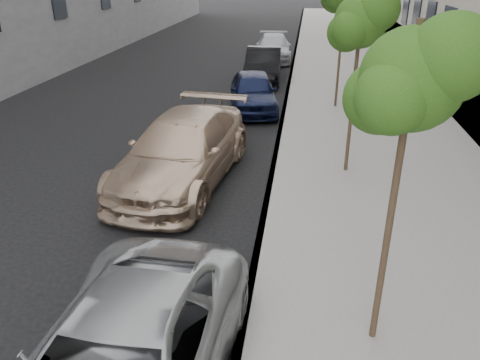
% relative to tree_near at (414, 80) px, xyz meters
% --- Properties ---
extents(sidewalk, '(6.40, 72.00, 0.14)m').
position_rel_tree_near_xyz_m(sidewalk, '(1.07, 22.50, -4.05)').
color(sidewalk, gray).
rests_on(sidewalk, ground).
extents(curb, '(0.15, 72.00, 0.14)m').
position_rel_tree_near_xyz_m(curb, '(-2.05, 22.50, -4.05)').
color(curb, '#9E9B93').
rests_on(curb, ground).
extents(tree_near, '(1.64, 1.44, 4.79)m').
position_rel_tree_near_xyz_m(tree_near, '(0.00, 0.00, 0.00)').
color(tree_near, '#38281C').
rests_on(tree_near, sidewalk).
extents(tree_mid, '(1.67, 1.47, 4.79)m').
position_rel_tree_near_xyz_m(tree_mid, '(0.00, 6.50, -0.02)').
color(tree_mid, '#38281C').
rests_on(tree_mid, sidewalk).
extents(suv, '(3.14, 6.29, 1.75)m').
position_rel_tree_near_xyz_m(suv, '(-4.41, 5.47, -3.24)').
color(suv, '#CCAE91').
rests_on(suv, ground).
extents(sedan_blue, '(2.51, 4.69, 1.52)m').
position_rel_tree_near_xyz_m(sedan_blue, '(-3.33, 12.47, -3.36)').
color(sedan_blue, black).
rests_on(sedan_blue, ground).
extents(sedan_black, '(1.89, 4.89, 1.59)m').
position_rel_tree_near_xyz_m(sedan_black, '(-3.41, 17.70, -3.33)').
color(sedan_black, black).
rests_on(sedan_black, ground).
extents(sedan_rear, '(2.42, 5.24, 1.48)m').
position_rel_tree_near_xyz_m(sedan_rear, '(-3.33, 23.27, -3.38)').
color(sedan_rear, '#A1A3A9').
rests_on(sedan_rear, ground).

